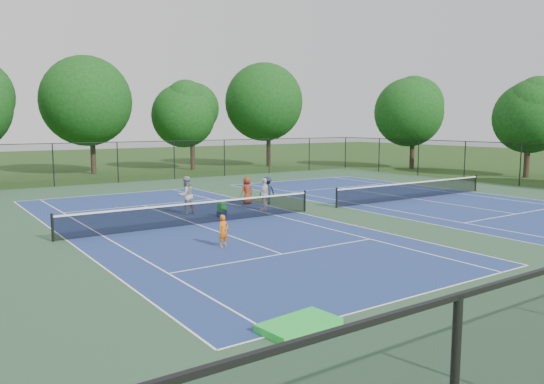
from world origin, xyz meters
TOP-DOWN VIEW (x-y plane):
  - ground at (0.00, 0.00)m, footprint 140.00×140.00m
  - court_pad at (0.00, 0.00)m, footprint 36.00×36.00m
  - tennis_court_left at (-7.00, 0.00)m, footprint 12.00×23.83m
  - tennis_court_right at (7.00, 0.00)m, footprint 12.00×23.83m
  - perimeter_fence at (0.00, 0.00)m, footprint 36.08×36.08m
  - tree_back_b at (-4.00, 26.00)m, footprint 7.60×7.60m
  - tree_back_c at (5.00, 25.00)m, footprint 6.00×6.00m
  - tree_back_d at (13.00, 24.00)m, footprint 7.80×7.80m
  - tree_side_e at (23.00, 14.00)m, footprint 6.60×6.60m
  - tree_side_f at (24.00, 3.00)m, footprint 5.80×5.80m
  - child_player at (-8.07, -4.29)m, footprint 0.48×0.37m
  - instructor at (-6.25, 2.68)m, footprint 1.01×0.84m
  - bystander_a at (-2.50, 1.43)m, footprint 1.02×0.91m
  - bystander_b at (-1.23, 3.08)m, footprint 1.01×0.62m
  - bystander_c at (-2.10, 3.75)m, footprint 0.77×0.54m
  - ball_crate at (-5.20, 1.02)m, footprint 0.49×0.42m
  - ball_hopper at (-5.20, 1.02)m, footprint 0.42×0.39m
  - green_tarp at (-10.49, -11.91)m, footprint 1.84×1.16m

SIDE VIEW (x-z plane):
  - ground at x=0.00m, z-range 0.00..0.00m
  - court_pad at x=0.00m, z-range 0.00..0.01m
  - green_tarp at x=-10.49m, z-range 0.01..0.18m
  - tennis_court_left at x=-7.00m, z-range -0.44..0.63m
  - tennis_court_right at x=7.00m, z-range -0.44..0.63m
  - ball_crate at x=-5.20m, z-range 0.00..0.28m
  - ball_hopper at x=-5.20m, z-range 0.28..0.67m
  - child_player at x=-8.07m, z-range 0.00..1.16m
  - bystander_c at x=-2.10m, z-range 0.00..1.49m
  - bystander_b at x=-1.23m, z-range 0.00..1.51m
  - bystander_a at x=-2.50m, z-range 0.00..1.66m
  - instructor at x=-6.25m, z-range 0.00..1.86m
  - perimeter_fence at x=0.00m, z-range 0.09..3.11m
  - tree_side_f at x=24.00m, z-range 1.19..9.31m
  - tree_back_c at x=5.00m, z-range 1.28..9.68m
  - tree_side_e at x=23.00m, z-range 1.37..10.25m
  - tree_back_b at x=-4.00m, z-range 1.58..11.61m
  - tree_back_d at x=13.00m, z-range 1.64..12.01m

